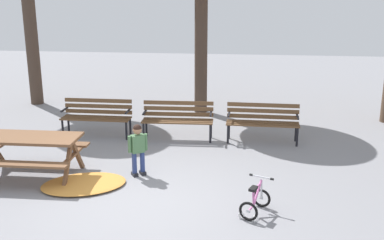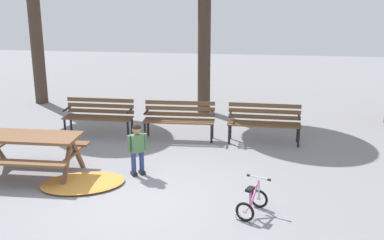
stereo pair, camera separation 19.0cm
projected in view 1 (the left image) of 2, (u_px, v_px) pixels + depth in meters
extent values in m
plane|color=gray|center=(136.00, 203.00, 7.36)|extent=(36.00, 36.00, 0.00)
cube|color=brown|center=(29.00, 138.00, 8.21)|extent=(1.82, 0.80, 0.05)
cube|color=brown|center=(16.00, 164.00, 7.77)|extent=(1.80, 0.28, 0.04)
cube|color=brown|center=(43.00, 143.00, 8.82)|extent=(1.80, 0.28, 0.04)
cube|color=brown|center=(68.00, 164.00, 8.00)|extent=(0.07, 0.57, 0.76)
cube|color=brown|center=(77.00, 155.00, 8.48)|extent=(0.07, 0.57, 0.76)
cube|color=brown|center=(72.00, 156.00, 8.23)|extent=(0.10, 1.10, 0.04)
cube|color=brown|center=(98.00, 116.00, 10.75)|extent=(1.60, 0.08, 0.03)
cube|color=brown|center=(97.00, 118.00, 10.64)|extent=(1.60, 0.08, 0.03)
cube|color=brown|center=(95.00, 119.00, 10.52)|extent=(1.60, 0.08, 0.03)
cube|color=brown|center=(93.00, 120.00, 10.41)|extent=(1.60, 0.08, 0.03)
cube|color=brown|center=(99.00, 112.00, 10.77)|extent=(1.60, 0.05, 0.09)
cube|color=brown|center=(98.00, 106.00, 10.73)|extent=(1.60, 0.05, 0.09)
cube|color=brown|center=(98.00, 101.00, 10.69)|extent=(1.60, 0.05, 0.09)
cylinder|color=black|center=(126.00, 131.00, 10.41)|extent=(0.05, 0.05, 0.44)
cylinder|color=black|center=(130.00, 126.00, 10.75)|extent=(0.05, 0.05, 0.44)
cube|color=black|center=(128.00, 111.00, 10.47)|extent=(0.04, 0.40, 0.03)
cylinder|color=black|center=(63.00, 128.00, 10.57)|extent=(0.05, 0.05, 0.44)
cylinder|color=black|center=(69.00, 124.00, 10.92)|extent=(0.05, 0.05, 0.44)
cube|color=black|center=(64.00, 110.00, 10.64)|extent=(0.04, 0.40, 0.03)
cube|color=brown|center=(178.00, 119.00, 10.53)|extent=(1.60, 0.13, 0.03)
cube|color=brown|center=(178.00, 120.00, 10.42)|extent=(1.60, 0.13, 0.03)
cube|color=brown|center=(177.00, 122.00, 10.30)|extent=(1.60, 0.13, 0.03)
cube|color=brown|center=(177.00, 123.00, 10.19)|extent=(1.60, 0.13, 0.03)
cube|color=brown|center=(179.00, 114.00, 10.54)|extent=(1.60, 0.11, 0.09)
cube|color=brown|center=(178.00, 109.00, 10.51)|extent=(1.60, 0.11, 0.09)
cube|color=brown|center=(178.00, 103.00, 10.47)|extent=(1.60, 0.11, 0.09)
cylinder|color=black|center=(210.00, 133.00, 10.21)|extent=(0.05, 0.05, 0.44)
cylinder|color=black|center=(211.00, 129.00, 10.55)|extent=(0.05, 0.05, 0.44)
cube|color=black|center=(211.00, 114.00, 10.27)|extent=(0.06, 0.40, 0.03)
cylinder|color=black|center=(144.00, 132.00, 10.32)|extent=(0.05, 0.05, 0.44)
cylinder|color=black|center=(146.00, 127.00, 10.67)|extent=(0.05, 0.05, 0.44)
cube|color=black|center=(145.00, 112.00, 10.39)|extent=(0.06, 0.40, 0.03)
cube|color=brown|center=(262.00, 121.00, 10.33)|extent=(1.60, 0.10, 0.03)
cube|color=brown|center=(263.00, 123.00, 10.21)|extent=(1.60, 0.10, 0.03)
cube|color=brown|center=(263.00, 124.00, 10.10)|extent=(1.60, 0.10, 0.03)
cube|color=brown|center=(263.00, 126.00, 9.99)|extent=(1.60, 0.10, 0.03)
cube|color=brown|center=(263.00, 117.00, 10.34)|extent=(1.60, 0.07, 0.09)
cube|color=brown|center=(263.00, 111.00, 10.30)|extent=(1.60, 0.07, 0.09)
cube|color=brown|center=(263.00, 105.00, 10.27)|extent=(1.60, 0.07, 0.09)
cylinder|color=black|center=(297.00, 137.00, 9.97)|extent=(0.05, 0.05, 0.44)
cylinder|color=black|center=(296.00, 132.00, 10.31)|extent=(0.05, 0.05, 0.44)
cube|color=black|center=(298.00, 117.00, 10.03)|extent=(0.05, 0.40, 0.03)
cylinder|color=black|center=(228.00, 134.00, 10.16)|extent=(0.05, 0.05, 0.44)
cylinder|color=black|center=(229.00, 129.00, 10.51)|extent=(0.05, 0.05, 0.44)
cube|color=black|center=(229.00, 114.00, 10.23)|extent=(0.05, 0.40, 0.03)
cylinder|color=navy|center=(142.00, 163.00, 8.44)|extent=(0.09, 0.09, 0.45)
cube|color=black|center=(143.00, 173.00, 8.49)|extent=(0.16, 0.18, 0.06)
cylinder|color=navy|center=(134.00, 164.00, 8.38)|extent=(0.09, 0.09, 0.45)
cube|color=black|center=(135.00, 174.00, 8.43)|extent=(0.16, 0.18, 0.06)
cube|color=#477047|center=(138.00, 144.00, 8.30)|extent=(0.27, 0.24, 0.33)
sphere|color=#996B4C|center=(137.00, 130.00, 8.23)|extent=(0.16, 0.16, 0.16)
sphere|color=black|center=(137.00, 129.00, 8.23)|extent=(0.16, 0.16, 0.16)
cylinder|color=#477047|center=(146.00, 142.00, 8.37)|extent=(0.07, 0.07, 0.31)
cylinder|color=#477047|center=(130.00, 144.00, 8.24)|extent=(0.07, 0.07, 0.31)
torus|color=black|center=(261.00, 198.00, 7.18)|extent=(0.29, 0.15, 0.30)
cylinder|color=silver|center=(261.00, 198.00, 7.18)|extent=(0.06, 0.06, 0.04)
torus|color=black|center=(248.00, 211.00, 6.75)|extent=(0.29, 0.15, 0.30)
cylinder|color=silver|center=(248.00, 211.00, 6.75)|extent=(0.06, 0.06, 0.04)
torus|color=white|center=(241.00, 216.00, 6.83)|extent=(0.11, 0.06, 0.11)
torus|color=white|center=(255.00, 219.00, 6.72)|extent=(0.11, 0.06, 0.11)
cylinder|color=pink|center=(258.00, 192.00, 6.99)|extent=(0.15, 0.30, 0.32)
cylinder|color=pink|center=(253.00, 197.00, 6.86)|extent=(0.06, 0.08, 0.27)
cylinder|color=pink|center=(251.00, 208.00, 6.83)|extent=(0.10, 0.20, 0.05)
cylinder|color=silver|center=(261.00, 189.00, 7.12)|extent=(0.06, 0.08, 0.32)
cylinder|color=pink|center=(257.00, 187.00, 6.94)|extent=(0.15, 0.31, 0.05)
cube|color=black|center=(253.00, 189.00, 6.80)|extent=(0.15, 0.19, 0.04)
cylinder|color=silver|center=(262.00, 177.00, 7.05)|extent=(0.32, 0.15, 0.02)
cylinder|color=black|center=(251.00, 175.00, 7.13)|extent=(0.06, 0.05, 0.04)
cylinder|color=black|center=(272.00, 179.00, 6.97)|extent=(0.06, 0.05, 0.04)
ellipsoid|color=#C68438|center=(84.00, 184.00, 8.00)|extent=(1.72, 1.48, 0.07)
cylinder|color=#423328|center=(31.00, 29.00, 13.24)|extent=(0.37, 0.37, 4.38)
cylinder|color=#423328|center=(201.00, 50.00, 12.43)|extent=(0.35, 0.35, 3.44)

